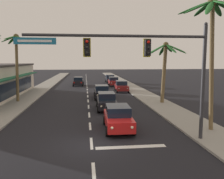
% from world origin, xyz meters
% --- Properties ---
extents(ground_plane, '(220.00, 220.00, 0.00)m').
position_xyz_m(ground_plane, '(0.00, 0.00, 0.00)').
color(ground_plane, black).
extents(sidewalk_right, '(3.20, 110.00, 0.14)m').
position_xyz_m(sidewalk_right, '(7.80, 20.00, 0.07)').
color(sidewalk_right, gray).
rests_on(sidewalk_right, ground).
extents(sidewalk_left, '(3.20, 110.00, 0.14)m').
position_xyz_m(sidewalk_left, '(-7.80, 20.00, 0.07)').
color(sidewalk_left, gray).
rests_on(sidewalk_left, ground).
extents(lane_markings, '(4.28, 89.57, 0.01)m').
position_xyz_m(lane_markings, '(0.40, 21.03, 0.00)').
color(lane_markings, silver).
rests_on(lane_markings, ground).
extents(traffic_signal_mast, '(10.80, 0.41, 7.03)m').
position_xyz_m(traffic_signal_mast, '(3.33, -0.01, 4.96)').
color(traffic_signal_mast, '#2D2D33').
rests_on(traffic_signal_mast, ground).
extents(sedan_lead_at_stop_bar, '(2.03, 4.48, 1.68)m').
position_xyz_m(sedan_lead_at_stop_bar, '(1.95, 2.86, 0.85)').
color(sedan_lead_at_stop_bar, red).
rests_on(sedan_lead_at_stop_bar, ground).
extents(sedan_third_in_queue, '(2.01, 4.48, 1.68)m').
position_xyz_m(sedan_third_in_queue, '(1.75, 9.68, 0.85)').
color(sedan_third_in_queue, black).
rests_on(sedan_third_in_queue, ground).
extents(sedan_fifth_in_queue, '(1.99, 4.47, 1.68)m').
position_xyz_m(sedan_fifth_in_queue, '(1.76, 16.50, 0.85)').
color(sedan_fifth_in_queue, black).
rests_on(sedan_fifth_in_queue, ground).
extents(sedan_oncoming_far, '(2.04, 4.49, 1.68)m').
position_xyz_m(sedan_oncoming_far, '(-1.61, 31.96, 0.85)').
color(sedan_oncoming_far, black).
rests_on(sedan_oncoming_far, ground).
extents(sedan_parked_nearest_kerb, '(1.97, 4.46, 1.68)m').
position_xyz_m(sedan_parked_nearest_kerb, '(5.06, 31.17, 0.85)').
color(sedan_parked_nearest_kerb, maroon).
rests_on(sedan_parked_nearest_kerb, ground).
extents(sedan_parked_mid_kerb, '(2.06, 4.50, 1.68)m').
position_xyz_m(sedan_parked_mid_kerb, '(5.28, 22.71, 0.85)').
color(sedan_parked_mid_kerb, maroon).
rests_on(sedan_parked_mid_kerb, ground).
extents(sedan_parked_far_kerb, '(2.00, 4.47, 1.68)m').
position_xyz_m(sedan_parked_far_kerb, '(5.08, 37.55, 0.85)').
color(sedan_parked_far_kerb, black).
rests_on(sedan_parked_far_kerb, ground).
extents(palm_left_second, '(3.24, 3.20, 7.81)m').
position_xyz_m(palm_left_second, '(-8.00, 14.76, 5.72)').
color(palm_left_second, brown).
rests_on(palm_left_second, ground).
extents(palm_right_nearest, '(4.35, 4.47, 8.91)m').
position_xyz_m(palm_right_nearest, '(7.89, 1.69, 6.98)').
color(palm_right_nearest, brown).
rests_on(palm_right_nearest, ground).
extents(palm_right_second, '(4.52, 4.49, 6.85)m').
position_xyz_m(palm_right_second, '(8.46, 12.11, 4.88)').
color(palm_right_second, brown).
rests_on(palm_right_second, ground).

